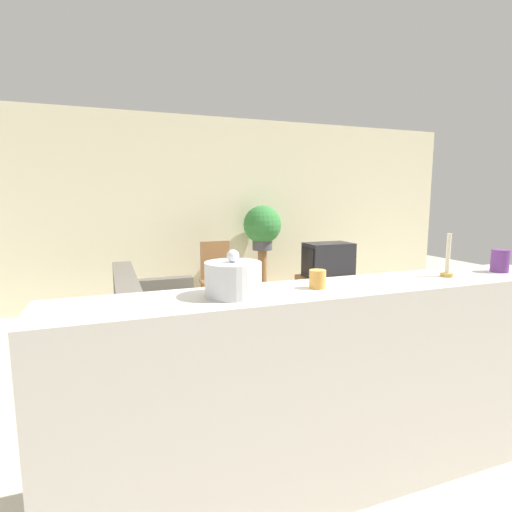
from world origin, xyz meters
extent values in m
plane|color=beige|center=(0.00, 0.00, 0.00)|extent=(14.00, 14.00, 0.00)
cube|color=beige|center=(0.00, 3.43, 1.35)|extent=(9.00, 0.06, 2.70)
cube|color=#605B51|center=(-0.61, 1.32, 0.24)|extent=(0.89, 2.03, 0.47)
cube|color=#605B51|center=(-0.96, 1.32, 0.65)|extent=(0.20, 2.03, 0.35)
cube|color=#605B51|center=(-0.61, 0.38, 0.31)|extent=(0.89, 0.16, 0.61)
cube|color=#605B51|center=(-0.61, 2.25, 0.31)|extent=(0.89, 0.16, 0.61)
cube|color=olive|center=(1.73, 2.31, 0.23)|extent=(0.74, 0.58, 0.47)
cube|color=#232328|center=(1.73, 2.31, 0.70)|extent=(0.63, 0.40, 0.46)
cube|color=black|center=(1.41, 2.31, 0.70)|extent=(0.02, 0.33, 0.36)
cube|color=olive|center=(0.25, 2.56, 0.43)|extent=(0.44, 0.44, 0.04)
cube|color=olive|center=(0.25, 2.76, 0.71)|extent=(0.40, 0.04, 0.51)
cylinder|color=olive|center=(0.06, 2.37, 0.21)|extent=(0.04, 0.04, 0.41)
cylinder|color=olive|center=(0.44, 2.37, 0.21)|extent=(0.04, 0.04, 0.41)
cylinder|color=olive|center=(0.06, 2.75, 0.21)|extent=(0.04, 0.04, 0.41)
cylinder|color=olive|center=(0.44, 2.75, 0.21)|extent=(0.04, 0.04, 0.41)
cylinder|color=olive|center=(1.06, 3.08, 0.39)|extent=(0.13, 0.13, 0.77)
cylinder|color=#4C4C51|center=(1.06, 3.08, 0.84)|extent=(0.29, 0.29, 0.14)
sphere|color=#38843D|center=(1.06, 3.08, 1.15)|extent=(0.56, 0.56, 0.56)
cube|color=beige|center=(0.00, -0.69, 0.55)|extent=(2.84, 0.44, 1.10)
cylinder|color=silver|center=(-0.57, -0.69, 1.17)|extent=(0.26, 0.26, 0.16)
sphere|color=silver|center=(-0.57, -0.69, 1.28)|extent=(0.06, 0.06, 0.06)
cylinder|color=gold|center=(-0.13, -0.69, 1.14)|extent=(0.08, 0.08, 0.09)
cylinder|color=#B7933D|center=(0.70, -0.69, 1.11)|extent=(0.07, 0.07, 0.02)
cylinder|color=beige|center=(0.70, -0.69, 1.23)|extent=(0.02, 0.02, 0.23)
cylinder|color=#66337F|center=(1.11, -0.69, 1.16)|extent=(0.10, 0.10, 0.14)
camera|label=1|loc=(-1.09, -2.39, 1.54)|focal=28.00mm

